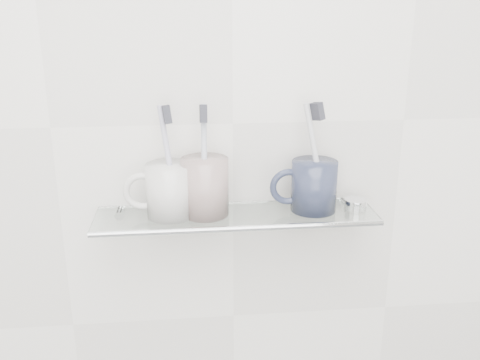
{
  "coord_description": "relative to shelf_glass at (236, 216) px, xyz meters",
  "views": [
    {
      "loc": [
        -0.08,
        0.16,
        1.46
      ],
      "look_at": [
        0.01,
        1.04,
        1.16
      ],
      "focal_mm": 40.0,
      "sensor_mm": 36.0,
      "label": 1
    }
  ],
  "objects": [
    {
      "name": "mug_left_handle",
      "position": [
        -0.16,
        0.0,
        0.05
      ],
      "size": [
        0.07,
        0.01,
        0.07
      ],
      "primitive_type": "torus",
      "rotation": [
        1.57,
        0.0,
        0.0
      ],
      "color": "silver",
      "rests_on": "mug_left"
    },
    {
      "name": "toothbrush_right",
      "position": [
        0.14,
        0.0,
        0.1
      ],
      "size": [
        0.05,
        0.03,
        0.19
      ],
      "primitive_type": "cylinder",
      "rotation": [
        -0.16,
        -0.14,
        0.46
      ],
      "color": "silver",
      "rests_on": "mug_right"
    },
    {
      "name": "mug_center",
      "position": [
        -0.05,
        0.0,
        0.06
      ],
      "size": [
        0.1,
        0.1,
        0.1
      ],
      "primitive_type": "cylinder",
      "rotation": [
        0.0,
        0.0,
        -0.26
      ],
      "color": "silver",
      "rests_on": "shelf_glass"
    },
    {
      "name": "chrome_cap",
      "position": [
        0.22,
        0.0,
        0.01
      ],
      "size": [
        0.04,
        0.04,
        0.02
      ],
      "primitive_type": "cylinder",
      "color": "silver",
      "rests_on": "shelf_glass"
    },
    {
      "name": "bristles_left",
      "position": [
        -0.12,
        0.0,
        0.19
      ],
      "size": [
        0.02,
        0.03,
        0.03
      ],
      "primitive_type": "cube",
      "rotation": [
        -0.14,
        -0.11,
        0.15
      ],
      "color": "#2D2D36",
      "rests_on": "toothbrush_left"
    },
    {
      "name": "mug_left",
      "position": [
        -0.12,
        0.0,
        0.05
      ],
      "size": [
        0.09,
        0.09,
        0.09
      ],
      "primitive_type": "cylinder",
      "rotation": [
        0.0,
        0.0,
        0.03
      ],
      "color": "silver",
      "rests_on": "shelf_glass"
    },
    {
      "name": "mug_right",
      "position": [
        0.14,
        0.0,
        0.05
      ],
      "size": [
        0.08,
        0.08,
        0.09
      ],
      "primitive_type": "cylinder",
      "rotation": [
        0.0,
        0.0,
        0.01
      ],
      "color": "#1E243B",
      "rests_on": "shelf_glass"
    },
    {
      "name": "wall_back",
      "position": [
        0.0,
        0.06,
        0.15
      ],
      "size": [
        2.5,
        0.0,
        2.5
      ],
      "primitive_type": "plane",
      "rotation": [
        1.57,
        0.0,
        0.0
      ],
      "color": "silver",
      "rests_on": "ground"
    },
    {
      "name": "mug_right_handle",
      "position": [
        0.09,
        0.0,
        0.05
      ],
      "size": [
        0.07,
        0.01,
        0.07
      ],
      "primitive_type": "torus",
      "rotation": [
        1.57,
        0.0,
        0.0
      ],
      "color": "#1E243B",
      "rests_on": "mug_right"
    },
    {
      "name": "mug_center_handle",
      "position": [
        -0.1,
        0.0,
        0.06
      ],
      "size": [
        0.07,
        0.01,
        0.07
      ],
      "primitive_type": "torus",
      "rotation": [
        1.57,
        0.0,
        0.0
      ],
      "color": "silver",
      "rests_on": "mug_center"
    },
    {
      "name": "bracket_right",
      "position": [
        0.21,
        0.05,
        -0.01
      ],
      "size": [
        0.02,
        0.03,
        0.02
      ],
      "primitive_type": "cylinder",
      "rotation": [
        1.57,
        0.0,
        0.0
      ],
      "color": "silver",
      "rests_on": "wall_back"
    },
    {
      "name": "toothbrush_left",
      "position": [
        -0.12,
        0.0,
        0.1
      ],
      "size": [
        0.03,
        0.03,
        0.19
      ],
      "primitive_type": "cylinder",
      "rotation": [
        -0.14,
        -0.11,
        0.15
      ],
      "color": "#A9A2C8",
      "rests_on": "mug_left"
    },
    {
      "name": "shelf_rail",
      "position": [
        0.0,
        -0.06,
        0.0
      ],
      "size": [
        0.5,
        0.01,
        0.01
      ],
      "primitive_type": "cylinder",
      "rotation": [
        0.0,
        1.57,
        0.0
      ],
      "color": "silver",
      "rests_on": "shelf_glass"
    },
    {
      "name": "shelf_glass",
      "position": [
        0.0,
        0.0,
        0.0
      ],
      "size": [
        0.5,
        0.12,
        0.01
      ],
      "primitive_type": "cube",
      "color": "silver",
      "rests_on": "wall_back"
    },
    {
      "name": "bristles_right",
      "position": [
        0.14,
        0.0,
        0.19
      ],
      "size": [
        0.03,
        0.03,
        0.03
      ],
      "primitive_type": "cube",
      "rotation": [
        -0.16,
        -0.14,
        0.46
      ],
      "color": "#2D2D36",
      "rests_on": "toothbrush_right"
    },
    {
      "name": "toothbrush_center",
      "position": [
        -0.05,
        0.0,
        0.1
      ],
      "size": [
        0.01,
        0.04,
        0.19
      ],
      "primitive_type": "cylinder",
      "rotation": [
        -0.17,
        0.02,
        0.02
      ],
      "color": "#ADB6CE",
      "rests_on": "mug_center"
    },
    {
      "name": "bristles_center",
      "position": [
        -0.05,
        0.0,
        0.19
      ],
      "size": [
        0.01,
        0.03,
        0.03
      ],
      "primitive_type": "cube",
      "rotation": [
        -0.17,
        0.02,
        0.02
      ],
      "color": "#2D2D36",
      "rests_on": "toothbrush_center"
    },
    {
      "name": "bracket_left",
      "position": [
        -0.21,
        0.05,
        -0.01
      ],
      "size": [
        0.02,
        0.03,
        0.02
      ],
      "primitive_type": "cylinder",
      "rotation": [
        1.57,
        0.0,
        0.0
      ],
      "color": "silver",
      "rests_on": "wall_back"
    }
  ]
}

